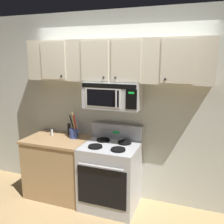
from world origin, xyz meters
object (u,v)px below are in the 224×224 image
(utensil_crock_blue, at_px, (74,132))
(salt_shaker, at_px, (52,133))
(over_range_microwave, at_px, (113,95))
(stove_range, at_px, (110,174))
(pepper_mill, at_px, (69,129))

(utensil_crock_blue, distance_m, salt_shaker, 0.37)
(over_range_microwave, xyz_separation_m, salt_shaker, (-0.99, -0.02, -0.63))
(stove_range, xyz_separation_m, over_range_microwave, (-0.00, 0.12, 1.11))
(over_range_microwave, relative_size, utensil_crock_blue, 1.95)
(stove_range, relative_size, pepper_mill, 6.14)
(stove_range, bearing_deg, pepper_mill, 164.70)
(pepper_mill, bearing_deg, stove_range, -15.30)
(over_range_microwave, distance_m, salt_shaker, 1.17)
(utensil_crock_blue, relative_size, pepper_mill, 2.14)
(stove_range, xyz_separation_m, utensil_crock_blue, (-0.62, 0.11, 0.53))
(salt_shaker, distance_m, pepper_mill, 0.26)
(stove_range, distance_m, pepper_mill, 0.94)
(stove_range, bearing_deg, utensil_crock_blue, 169.65)
(utensil_crock_blue, bearing_deg, stove_range, -10.35)
(salt_shaker, height_order, pepper_mill, pepper_mill)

